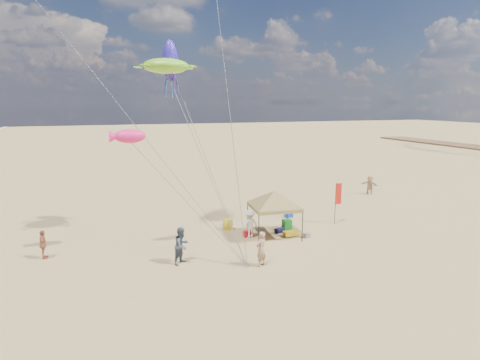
# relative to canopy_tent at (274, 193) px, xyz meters

# --- Properties ---
(ground) EXTENTS (280.00, 280.00, 0.00)m
(ground) POSITION_rel_canopy_tent_xyz_m (-2.78, -4.57, -2.76)
(ground) COLOR tan
(ground) RESTS_ON ground
(canopy_tent) EXTENTS (5.35, 5.35, 3.32)m
(canopy_tent) POSITION_rel_canopy_tent_xyz_m (0.00, 0.00, 0.00)
(canopy_tent) COLOR black
(canopy_tent) RESTS_ON ground
(feather_flag) EXTENTS (0.44, 0.06, 2.85)m
(feather_flag) POSITION_rel_canopy_tent_xyz_m (5.15, 0.99, -0.85)
(feather_flag) COLOR black
(feather_flag) RESTS_ON ground
(cooler_red) EXTENTS (0.54, 0.38, 0.38)m
(cooler_red) POSITION_rel_canopy_tent_xyz_m (-1.54, 0.45, -2.57)
(cooler_red) COLOR red
(cooler_red) RESTS_ON ground
(cooler_blue) EXTENTS (0.54, 0.38, 0.38)m
(cooler_blue) POSITION_rel_canopy_tent_xyz_m (2.77, 3.50, -2.57)
(cooler_blue) COLOR #1540AB
(cooler_blue) RESTS_ON ground
(bag_navy) EXTENTS (0.69, 0.54, 0.36)m
(bag_navy) POSITION_rel_canopy_tent_xyz_m (0.60, 0.44, -2.58)
(bag_navy) COLOR #0B0C33
(bag_navy) RESTS_ON ground
(bag_orange) EXTENTS (0.54, 0.69, 0.36)m
(bag_orange) POSITION_rel_canopy_tent_xyz_m (-2.01, 3.10, -2.58)
(bag_orange) COLOR orange
(bag_orange) RESTS_ON ground
(chair_green) EXTENTS (0.50, 0.50, 0.70)m
(chair_green) POSITION_rel_canopy_tent_xyz_m (1.30, 0.81, -2.41)
(chair_green) COLOR #188521
(chair_green) RESTS_ON ground
(chair_yellow) EXTENTS (0.50, 0.50, 0.70)m
(chair_yellow) POSITION_rel_canopy_tent_xyz_m (-2.26, 2.20, -2.41)
(chair_yellow) COLOR gold
(chair_yellow) RESTS_ON ground
(crate_grey) EXTENTS (0.34, 0.30, 0.28)m
(crate_grey) POSITION_rel_canopy_tent_xyz_m (1.78, -0.96, -2.62)
(crate_grey) COLOR gray
(crate_grey) RESTS_ON ground
(beach_cart) EXTENTS (0.90, 0.50, 0.24)m
(beach_cart) POSITION_rel_canopy_tent_xyz_m (1.00, -0.36, -2.56)
(beach_cart) COLOR gold
(beach_cart) RESTS_ON ground
(person_near_a) EXTENTS (0.79, 0.72, 1.81)m
(person_near_a) POSITION_rel_canopy_tent_xyz_m (-2.55, -4.03, -1.86)
(person_near_a) COLOR tan
(person_near_a) RESTS_ON ground
(person_near_b) EXTENTS (1.18, 1.15, 1.92)m
(person_near_b) POSITION_rel_canopy_tent_xyz_m (-6.21, -2.33, -1.81)
(person_near_b) COLOR #3B4451
(person_near_b) RESTS_ON ground
(person_near_c) EXTENTS (1.25, 0.89, 1.75)m
(person_near_c) POSITION_rel_canopy_tent_xyz_m (-1.50, 0.24, -1.89)
(person_near_c) COLOR silver
(person_near_c) RESTS_ON ground
(person_far_a) EXTENTS (0.45, 0.93, 1.55)m
(person_far_a) POSITION_rel_canopy_tent_xyz_m (-12.95, 0.78, -1.99)
(person_far_a) COLOR #A85840
(person_far_a) RESTS_ON ground
(person_far_c) EXTENTS (1.29, 1.58, 1.69)m
(person_far_c) POSITION_rel_canopy_tent_xyz_m (12.99, 7.79, -1.92)
(person_far_c) COLOR tan
(person_far_c) RESTS_ON ground
(turtle_kite) EXTENTS (3.32, 3.05, 0.89)m
(turtle_kite) POSITION_rel_canopy_tent_xyz_m (-5.87, 2.51, 7.44)
(turtle_kite) COLOR #75C726
(turtle_kite) RESTS_ON ground
(fish_kite) EXTENTS (1.80, 1.22, 0.73)m
(fish_kite) POSITION_rel_canopy_tent_xyz_m (-8.30, 0.08, 3.63)
(fish_kite) COLOR #FF1F79
(fish_kite) RESTS_ON ground
(squid_kite) EXTENTS (1.18, 1.18, 2.53)m
(squid_kite) POSITION_rel_canopy_tent_xyz_m (-5.40, 3.73, 7.84)
(squid_kite) COLOR #3320A9
(squid_kite) RESTS_ON ground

